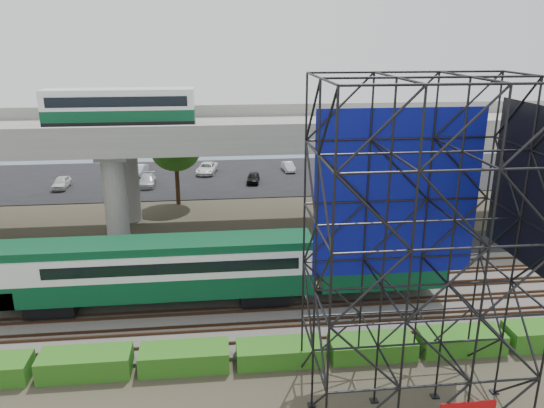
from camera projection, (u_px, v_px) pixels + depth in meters
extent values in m
plane|color=#474233|center=(255.00, 321.00, 32.17)|extent=(140.00, 140.00, 0.00)
cube|color=slate|center=(253.00, 303.00, 34.04)|extent=(90.00, 12.00, 0.20)
cube|color=black|center=(245.00, 252.00, 42.10)|extent=(90.00, 5.00, 0.08)
cube|color=black|center=(233.00, 177.00, 64.34)|extent=(90.00, 18.00, 0.08)
cube|color=#3F5169|center=(228.00, 142.00, 85.16)|extent=(140.00, 40.00, 0.03)
cube|color=#472D1E|center=(259.00, 341.00, 29.52)|extent=(90.00, 0.08, 0.16)
cube|color=#472D1E|center=(257.00, 328.00, 30.88)|extent=(90.00, 0.08, 0.16)
cube|color=#472D1E|center=(256.00, 323.00, 31.41)|extent=(90.00, 0.08, 0.16)
cube|color=#472D1E|center=(254.00, 311.00, 32.77)|extent=(90.00, 0.08, 0.16)
cube|color=#472D1E|center=(253.00, 306.00, 33.30)|extent=(90.00, 0.08, 0.16)
cube|color=#472D1E|center=(252.00, 296.00, 34.66)|extent=(90.00, 0.08, 0.16)
cube|color=#472D1E|center=(251.00, 292.00, 35.19)|extent=(90.00, 0.08, 0.16)
cube|color=#472D1E|center=(250.00, 282.00, 36.56)|extent=(90.00, 0.08, 0.16)
cube|color=#472D1E|center=(249.00, 278.00, 37.09)|extent=(90.00, 0.08, 0.16)
cube|color=#472D1E|center=(248.00, 270.00, 38.45)|extent=(90.00, 0.08, 0.16)
cube|color=black|center=(53.00, 303.00, 32.56)|extent=(3.00, 2.20, 0.90)
cube|color=black|center=(264.00, 293.00, 33.89)|extent=(3.00, 2.20, 0.90)
cube|color=#093F22|center=(159.00, 281.00, 32.87)|extent=(19.00, 3.00, 1.40)
cube|color=silver|center=(158.00, 260.00, 32.43)|extent=(19.00, 3.00, 1.50)
cube|color=#093F22|center=(157.00, 245.00, 32.12)|extent=(19.00, 2.60, 0.50)
cube|color=black|center=(174.00, 259.00, 32.52)|extent=(15.00, 3.06, 0.70)
cube|color=#093F22|center=(0.00, 291.00, 31.95)|extent=(2.60, 3.00, 1.10)
cube|color=#093F22|center=(380.00, 257.00, 34.00)|extent=(8.00, 3.00, 3.40)
cube|color=#9E9B93|center=(239.00, 133.00, 44.68)|extent=(80.00, 12.00, 1.20)
cube|color=#9E9B93|center=(243.00, 132.00, 38.88)|extent=(80.00, 0.50, 1.10)
cube|color=#9E9B93|center=(236.00, 110.00, 49.77)|extent=(80.00, 0.50, 1.10)
cylinder|color=#9E9B93|center=(116.00, 202.00, 41.75)|extent=(1.80, 1.80, 8.00)
cylinder|color=#9E9B93|center=(129.00, 179.00, 48.38)|extent=(1.80, 1.80, 8.00)
cube|color=#9E9B93|center=(119.00, 146.00, 43.93)|extent=(2.40, 9.00, 0.60)
cylinder|color=#9E9B93|center=(363.00, 194.00, 43.80)|extent=(1.80, 1.80, 8.00)
cylinder|color=#9E9B93|center=(343.00, 173.00, 50.42)|extent=(1.80, 1.80, 8.00)
cube|color=#9E9B93|center=(355.00, 141.00, 45.98)|extent=(2.40, 9.00, 0.60)
cylinder|color=#9E9B93|center=(522.00, 168.00, 52.27)|extent=(1.80, 1.80, 8.00)
cube|color=black|center=(121.00, 124.00, 43.40)|extent=(12.00, 2.50, 0.70)
cube|color=#093F22|center=(121.00, 114.00, 43.15)|extent=(12.00, 2.50, 0.90)
cube|color=silver|center=(119.00, 101.00, 42.81)|extent=(12.00, 2.50, 1.30)
cube|color=black|center=(119.00, 100.00, 42.80)|extent=(11.00, 2.56, 0.80)
cube|color=silver|center=(118.00, 91.00, 42.57)|extent=(12.00, 2.40, 0.30)
cube|color=navy|center=(397.00, 194.00, 25.31)|extent=(8.10, 0.08, 8.25)
cube|color=black|center=(527.00, 185.00, 22.52)|extent=(0.06, 5.40, 6.75)
cube|color=black|center=(405.00, 398.00, 25.26)|extent=(9.36, 6.36, 0.08)
cube|color=#235914|center=(86.00, 363.00, 27.00)|extent=(4.60, 1.80, 1.20)
cube|color=#235914|center=(185.00, 358.00, 27.52)|extent=(4.60, 1.80, 1.15)
cube|color=#235914|center=(280.00, 353.00, 28.05)|extent=(4.60, 1.80, 1.03)
cube|color=#235914|center=(372.00, 347.00, 28.57)|extent=(4.60, 1.80, 1.01)
cube|color=#235914|center=(461.00, 341.00, 29.06)|extent=(4.60, 1.80, 1.12)
cylinder|color=#382314|center=(409.00, 210.00, 44.70)|extent=(0.44, 0.44, 4.80)
ellipsoid|color=#235914|center=(412.00, 174.00, 43.72)|extent=(4.94, 4.94, 4.18)
cylinder|color=#382314|center=(177.00, 181.00, 53.53)|extent=(0.44, 0.44, 4.80)
ellipsoid|color=#235914|center=(176.00, 150.00, 52.55)|extent=(4.94, 4.94, 4.18)
imported|color=black|center=(22.00, 254.00, 39.77)|extent=(5.56, 3.08, 1.47)
imported|color=silver|center=(61.00, 183.00, 59.30)|extent=(1.54, 3.80, 1.29)
imported|color=#B9BCC2|center=(140.00, 170.00, 64.86)|extent=(1.86, 3.81, 1.20)
imported|color=#AEB1B7|center=(147.00, 180.00, 60.28)|extent=(1.82, 4.27, 1.23)
imported|color=white|center=(207.00, 168.00, 65.69)|extent=(2.93, 4.88, 1.27)
imported|color=black|center=(253.00, 178.00, 61.53)|extent=(1.87, 3.60, 1.17)
imported|color=silver|center=(288.00, 167.00, 66.76)|extent=(1.53, 3.50, 1.12)
imported|color=white|center=(337.00, 175.00, 62.53)|extent=(2.76, 4.74, 1.29)
imported|color=#ACB0B4|center=(369.00, 164.00, 67.82)|extent=(2.17, 4.28, 1.16)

